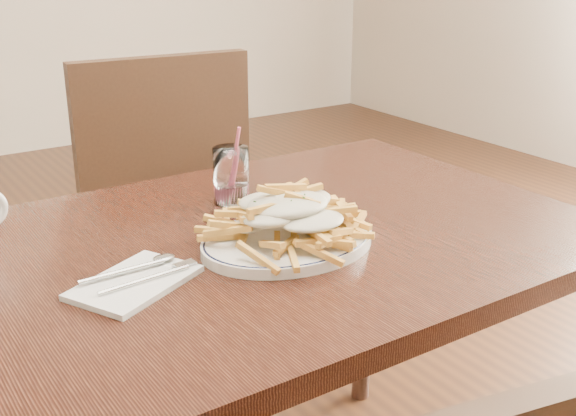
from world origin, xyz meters
TOP-DOWN VIEW (x-y plane):
  - table at (0.00, 0.00)m, footprint 1.20×0.80m
  - chair_far at (0.12, 0.74)m, footprint 0.49×0.49m
  - fries_plate at (0.02, -0.07)m, footprint 0.32×0.28m
  - loaded_fries at (0.02, -0.07)m, footprint 0.32×0.29m
  - napkin at (-0.25, -0.06)m, footprint 0.22×0.19m
  - cutlery at (-0.25, -0.06)m, footprint 0.19×0.08m
  - water_glass at (0.05, 0.17)m, footprint 0.07×0.07m

SIDE VIEW (x-z plane):
  - chair_far at x=0.12m, z-range 0.07..1.04m
  - table at x=0.00m, z-range 0.30..1.05m
  - napkin at x=-0.25m, z-range 0.75..0.76m
  - fries_plate at x=0.02m, z-range 0.75..0.77m
  - cutlery at x=-0.25m, z-range 0.76..0.77m
  - water_glass at x=0.05m, z-range 0.72..0.88m
  - loaded_fries at x=0.02m, z-range 0.77..0.85m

